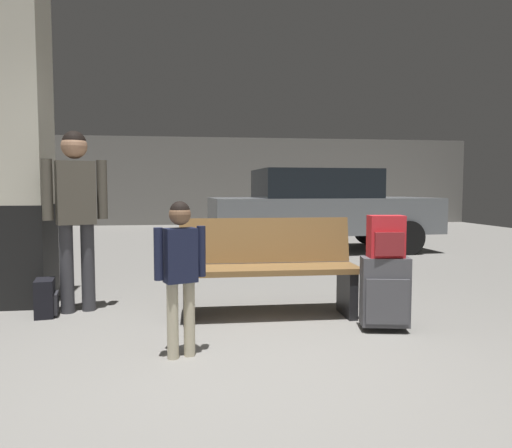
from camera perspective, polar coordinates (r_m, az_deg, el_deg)
ground_plane at (r=7.02m, az=-4.61°, el=-5.76°), size 18.00×18.00×0.10m
garage_back_wall at (r=15.77m, az=-6.45°, el=5.03°), size 18.00×0.12×2.80m
structural_pillar at (r=5.37m, az=-26.16°, el=7.76°), size 0.57×0.57×3.09m
bench at (r=4.43m, az=1.42°, el=-5.16°), size 1.61×0.55×0.89m
suitcase at (r=4.12m, az=14.90°, el=-7.71°), size 0.41×0.29×0.60m
backpack_bright at (r=4.06m, az=15.03°, el=-1.48°), size 0.29×0.21×0.34m
child at (r=3.35m, az=-8.89°, el=-4.41°), size 0.35×0.20×1.08m
adult at (r=4.82m, az=-20.40°, el=2.54°), size 0.55×0.31×1.69m
backpack_dark_floor at (r=4.85m, az=-23.44°, el=-7.99°), size 0.23×0.30×0.34m
parked_car_near at (r=9.10m, az=7.51°, el=1.91°), size 4.19×1.98×1.51m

